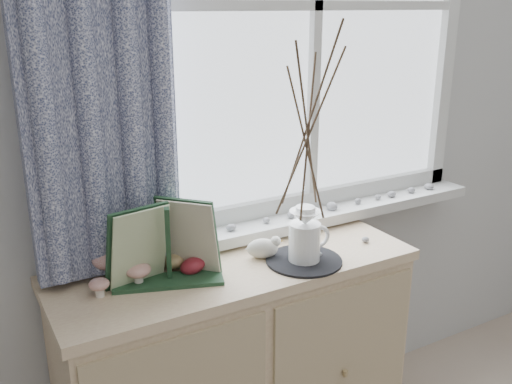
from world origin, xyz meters
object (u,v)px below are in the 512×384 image
(botanical_book, at_px, (170,246))
(twig_pitcher, at_px, (308,128))
(sideboard, at_px, (237,374))
(toadstool_cluster, at_px, (116,264))

(botanical_book, bearing_deg, twig_pitcher, 12.49)
(sideboard, distance_m, twig_pitcher, 0.90)
(botanical_book, xyz_separation_m, twig_pitcher, (0.44, -0.05, 0.31))
(botanical_book, distance_m, toadstool_cluster, 0.19)
(sideboard, height_order, toadstool_cluster, toadstool_cluster)
(toadstool_cluster, height_order, twig_pitcher, twig_pitcher)
(botanical_book, relative_size, twig_pitcher, 0.49)
(botanical_book, relative_size, toadstool_cluster, 2.04)
(toadstool_cluster, xyz_separation_m, twig_pitcher, (0.58, -0.15, 0.38))
(sideboard, bearing_deg, botanical_book, -168.22)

